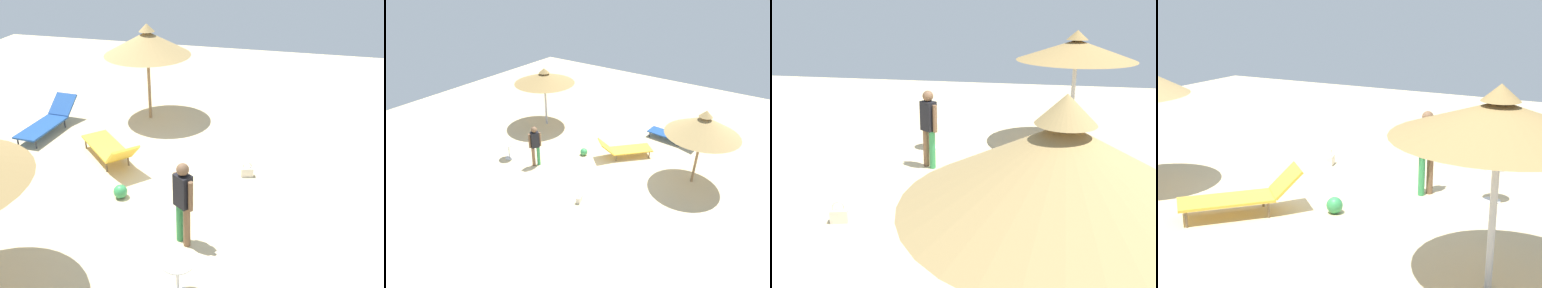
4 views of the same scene
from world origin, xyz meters
TOP-DOWN VIEW (x-y plane):
  - ground at (0.00, 0.00)m, footprint 24.00×24.00m
  - parasol_umbrella_near_right at (3.89, -2.03)m, footprint 2.80×2.80m
  - parasol_umbrella_back at (-3.50, -1.47)m, footprint 2.47×2.47m
  - lounge_chair_far_left at (-0.67, -1.52)m, footprint 1.99×2.04m
  - lounge_chair_front at (-1.88, -3.92)m, footprint 2.27×0.80m
  - person_standing_center at (1.82, 1.01)m, footprint 0.35×0.42m
  - handbag at (-0.81, 1.83)m, footprint 0.21×0.31m
  - side_table_round at (3.07, 1.27)m, footprint 0.52×0.52m
  - beach_ball at (0.73, -0.68)m, footprint 0.30×0.30m

SIDE VIEW (x-z plane):
  - ground at x=0.00m, z-range -0.10..0.00m
  - handbag at x=-0.81m, z-range -0.06..0.32m
  - beach_ball at x=0.73m, z-range 0.00..0.30m
  - lounge_chair_front at x=-1.88m, z-range -0.04..0.73m
  - lounge_chair_far_left at x=-0.67m, z-range -0.03..0.79m
  - side_table_round at x=3.07m, z-range 0.12..0.80m
  - person_standing_center at x=1.82m, z-range 0.13..1.81m
  - parasol_umbrella_back at x=-3.50m, z-range 0.86..3.67m
  - parasol_umbrella_near_right at x=3.89m, z-range 0.95..3.74m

